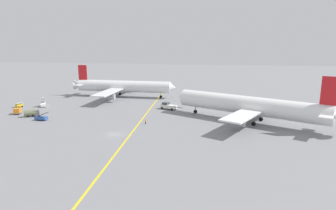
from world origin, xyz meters
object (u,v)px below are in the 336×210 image
(airliner_being_pushed, at_px, (249,106))
(gse_stair_truck_yellow, at_px, (43,104))
(airliner_at_gate_left, at_px, (123,86))
(gse_baggage_cart_trailing, at_px, (19,105))
(gse_container_dolly_flat, at_px, (17,111))
(pushback_tug, at_px, (168,106))
(gse_belt_loader_portside, at_px, (41,118))
(ground_crew_ramp_agent_by_cones, at_px, (146,121))
(gse_fuel_bowser_stubby, at_px, (32,113))

(airliner_being_pushed, relative_size, gse_stair_truck_yellow, 10.62)
(airliner_at_gate_left, relative_size, gse_baggage_cart_trailing, 16.37)
(gse_stair_truck_yellow, distance_m, gse_container_dolly_flat, 13.29)
(pushback_tug, distance_m, gse_baggage_cart_trailing, 60.24)
(pushback_tug, bearing_deg, gse_stair_truck_yellow, -174.12)
(gse_belt_loader_portside, height_order, ground_crew_ramp_agent_by_cones, gse_belt_loader_portside)
(airliner_being_pushed, xyz_separation_m, gse_belt_loader_portside, (-67.36, -11.16, -4.54))
(gse_container_dolly_flat, distance_m, gse_baggage_cart_trailing, 12.85)
(gse_stair_truck_yellow, height_order, ground_crew_ramp_agent_by_cones, gse_stair_truck_yellow)
(pushback_tug, distance_m, gse_stair_truck_yellow, 51.16)
(gse_fuel_bowser_stubby, relative_size, gse_stair_truck_yellow, 1.05)
(gse_container_dolly_flat, relative_size, gse_belt_loader_portside, 0.76)
(gse_belt_loader_portside, bearing_deg, gse_container_dolly_flat, 156.31)
(gse_stair_truck_yellow, xyz_separation_m, gse_container_dolly_flat, (-1.29, -13.22, 0.15))
(airliner_at_gate_left, height_order, pushback_tug, airliner_at_gate_left)
(airliner_being_pushed, height_order, gse_container_dolly_flat, airliner_being_pushed)
(gse_belt_loader_portside, bearing_deg, airliner_at_gate_left, 76.36)
(airliner_at_gate_left, bearing_deg, gse_container_dolly_flat, -121.63)
(airliner_at_gate_left, relative_size, pushback_tug, 5.44)
(gse_stair_truck_yellow, relative_size, ground_crew_ramp_agent_by_cones, 2.96)
(airliner_being_pushed, bearing_deg, gse_stair_truck_yellow, 174.18)
(gse_container_dolly_flat, distance_m, ground_crew_ramp_agent_by_cones, 49.31)
(gse_baggage_cart_trailing, bearing_deg, gse_container_dolly_flat, -54.16)
(pushback_tug, bearing_deg, gse_belt_loader_portside, -147.33)
(gse_fuel_bowser_stubby, xyz_separation_m, gse_baggage_cart_trailing, (-15.11, 12.66, -0.47))
(gse_baggage_cart_trailing, height_order, ground_crew_ramp_agent_by_cones, gse_baggage_cart_trailing)
(pushback_tug, xyz_separation_m, gse_belt_loader_portside, (-38.30, -24.56, -0.42))
(airliner_at_gate_left, relative_size, gse_stair_truck_yellow, 10.59)
(gse_container_dolly_flat, relative_size, ground_crew_ramp_agent_by_cones, 2.32)
(airliner_at_gate_left, distance_m, airliner_being_pushed, 66.53)
(airliner_being_pushed, xyz_separation_m, gse_container_dolly_flat, (-81.24, -5.07, -4.19))
(airliner_at_gate_left, bearing_deg, gse_belt_loader_portside, -103.64)
(gse_belt_loader_portside, bearing_deg, pushback_tug, 32.67)
(ground_crew_ramp_agent_by_cones, bearing_deg, gse_container_dolly_flat, 175.48)
(gse_belt_loader_portside, xyz_separation_m, gse_baggage_cart_trailing, (-21.41, 16.51, 0.04))
(airliner_being_pushed, relative_size, gse_container_dolly_flat, 13.56)
(airliner_being_pushed, distance_m, gse_belt_loader_portside, 68.43)
(gse_fuel_bowser_stubby, distance_m, gse_belt_loader_portside, 7.40)
(airliner_being_pushed, relative_size, pushback_tug, 5.46)
(gse_baggage_cart_trailing, bearing_deg, ground_crew_ramp_agent_by_cones, -14.16)
(pushback_tug, distance_m, ground_crew_ramp_agent_by_cones, 22.56)
(gse_container_dolly_flat, bearing_deg, airliner_at_gate_left, 58.37)
(airliner_being_pushed, relative_size, gse_belt_loader_portside, 10.26)
(airliner_at_gate_left, distance_m, gse_stair_truck_yellow, 37.07)
(pushback_tug, bearing_deg, gse_fuel_bowser_stubby, -155.09)
(gse_baggage_cart_trailing, bearing_deg, gse_fuel_bowser_stubby, -39.97)
(airliner_at_gate_left, xyz_separation_m, ground_crew_ramp_agent_by_cones, (23.81, -45.04, -4.18))
(gse_stair_truck_yellow, bearing_deg, gse_baggage_cart_trailing, -162.34)
(airliner_at_gate_left, bearing_deg, gse_stair_truck_yellow, -130.74)
(gse_container_dolly_flat, bearing_deg, gse_baggage_cart_trailing, 125.84)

